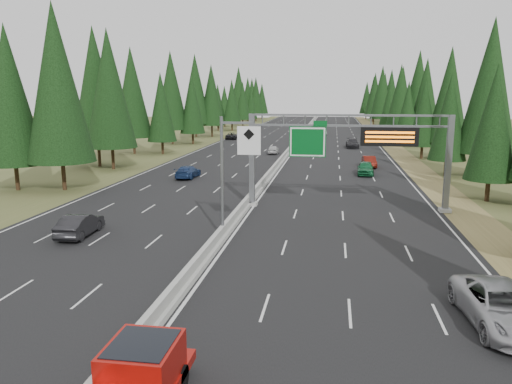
{
  "coord_description": "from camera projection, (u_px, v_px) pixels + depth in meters",
  "views": [
    {
      "loc": [
        7.04,
        -6.24,
        9.47
      ],
      "look_at": [
        3.0,
        20.0,
        4.25
      ],
      "focal_mm": 35.0,
      "sensor_mm": 36.0,
      "label": 1
    }
  ],
  "objects": [
    {
      "name": "car_onc_white",
      "position": [
        273.0,
        149.0,
        79.88
      ],
      "size": [
        1.74,
        4.01,
        1.35
      ],
      "primitive_type": "imported",
      "rotation": [
        0.0,
        0.0,
        3.18
      ],
      "color": "#BABABA",
      "rests_on": "road"
    },
    {
      "name": "car_ahead_green",
      "position": [
        366.0,
        168.0,
        58.93
      ],
      "size": [
        2.08,
        4.73,
        1.58
      ],
      "primitive_type": "imported",
      "rotation": [
        0.0,
        0.0,
        -0.05
      ],
      "color": "#166135",
      "rests_on": "road"
    },
    {
      "name": "car_ahead_far",
      "position": [
        313.0,
        126.0,
        136.87
      ],
      "size": [
        1.76,
        4.09,
        1.37
      ],
      "primitive_type": "imported",
      "rotation": [
        0.0,
        0.0,
        0.03
      ],
      "color": "black",
      "rests_on": "road"
    },
    {
      "name": "car_ahead_white",
      "position": [
        322.0,
        132.0,
        116.49
      ],
      "size": [
        2.31,
        4.83,
        1.33
      ],
      "primitive_type": "imported",
      "rotation": [
        0.0,
        0.0,
        0.02
      ],
      "color": "silver",
      "rests_on": "road"
    },
    {
      "name": "hov_sign_pole",
      "position": [
        231.0,
        169.0,
        32.14
      ],
      "size": [
        2.8,
        0.5,
        8.0
      ],
      "color": "slate",
      "rests_on": "road"
    },
    {
      "name": "car_onc_blue",
      "position": [
        188.0,
        172.0,
        56.79
      ],
      "size": [
        2.08,
        4.87,
        1.4
      ],
      "primitive_type": "imported",
      "rotation": [
        0.0,
        0.0,
        3.12
      ],
      "color": "navy",
      "rests_on": "road"
    },
    {
      "name": "sign_gantry",
      "position": [
        356.0,
        147.0,
        40.41
      ],
      "size": [
        16.75,
        0.98,
        7.8
      ],
      "color": "slate",
      "rests_on": "road"
    },
    {
      "name": "car_ahead_dkgrey",
      "position": [
        352.0,
        143.0,
        88.84
      ],
      "size": [
        2.29,
        5.42,
        1.56
      ],
      "primitive_type": "imported",
      "rotation": [
        0.0,
        0.0,
        0.02
      ],
      "color": "black",
      "rests_on": "road"
    },
    {
      "name": "red_pickup",
      "position": [
        137.0,
        378.0,
        14.78
      ],
      "size": [
        2.18,
        6.11,
        1.99
      ],
      "color": "black",
      "rests_on": "road"
    },
    {
      "name": "silver_minivan",
      "position": [
        502.0,
        307.0,
        20.4
      ],
      "size": [
        3.31,
        6.29,
        1.69
      ],
      "primitive_type": "imported",
      "rotation": [
        0.0,
        0.0,
        0.09
      ],
      "color": "#A2A2A7",
      "rests_on": "road"
    },
    {
      "name": "shoulder_left",
      "position": [
        192.0,
        148.0,
        89.17
      ],
      "size": [
        3.6,
        260.0,
        0.06
      ],
      "primitive_type": "cube",
      "color": "#434F25",
      "rests_on": "ground"
    },
    {
      "name": "car_onc_near",
      "position": [
        80.0,
        225.0,
        33.52
      ],
      "size": [
        1.82,
        4.65,
        1.51
      ],
      "primitive_type": "imported",
      "rotation": [
        0.0,
        0.0,
        3.19
      ],
      "color": "black",
      "rests_on": "road"
    },
    {
      "name": "tree_row_left",
      "position": [
        155.0,
        96.0,
        81.95
      ],
      "size": [
        11.53,
        235.7,
        18.34
      ],
      "color": "black",
      "rests_on": "ground"
    },
    {
      "name": "car_onc_far",
      "position": [
        232.0,
        136.0,
        105.85
      ],
      "size": [
        2.54,
        5.04,
        1.37
      ],
      "primitive_type": "imported",
      "rotation": [
        0.0,
        0.0,
        3.2
      ],
      "color": "black",
      "rests_on": "road"
    },
    {
      "name": "shoulder_right",
      "position": [
        397.0,
        151.0,
        83.85
      ],
      "size": [
        3.6,
        260.0,
        0.06
      ],
      "primitive_type": "cube",
      "color": "olive",
      "rests_on": "ground"
    },
    {
      "name": "tree_row_right",
      "position": [
        438.0,
        94.0,
        74.82
      ],
      "size": [
        11.83,
        240.21,
        18.63
      ],
      "color": "black",
      "rests_on": "ground"
    },
    {
      "name": "median_barrier",
      "position": [
        291.0,
        147.0,
        86.44
      ],
      "size": [
        0.7,
        260.0,
        0.85
      ],
      "color": "gray",
      "rests_on": "road"
    },
    {
      "name": "road",
      "position": [
        291.0,
        149.0,
        86.51
      ],
      "size": [
        32.0,
        260.0,
        0.08
      ],
      "primitive_type": "cube",
      "color": "black",
      "rests_on": "ground"
    },
    {
      "name": "car_ahead_dkred",
      "position": [
        369.0,
        162.0,
        65.07
      ],
      "size": [
        1.8,
        4.47,
        1.44
      ],
      "primitive_type": "imported",
      "rotation": [
        0.0,
        0.0,
        0.06
      ],
      "color": "#60150D",
      "rests_on": "road"
    }
  ]
}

